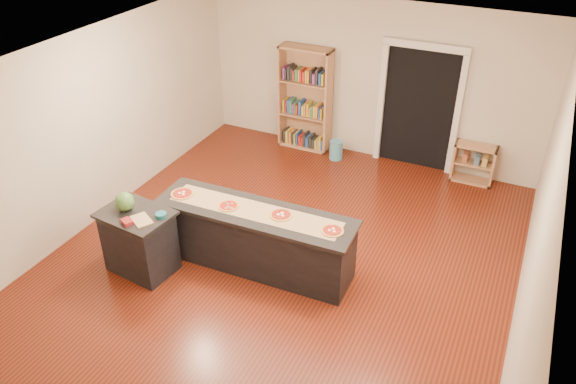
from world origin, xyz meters
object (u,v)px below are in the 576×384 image
at_px(bookshelf, 305,99).
at_px(side_counter, 140,241).
at_px(watermelon, 125,202).
at_px(kitchen_island, 256,238).
at_px(low_shelf, 474,163).
at_px(waste_bin, 336,150).

bearing_deg(bookshelf, side_counter, -96.71).
bearing_deg(side_counter, watermelon, -177.92).
xyz_separation_m(side_counter, watermelon, (-0.15, 0.01, 0.57)).
bearing_deg(kitchen_island, watermelon, -156.34).
relative_size(side_counter, low_shelf, 1.34).
bearing_deg(waste_bin, bookshelf, 164.02).
height_order(low_shelf, waste_bin, low_shelf).
height_order(kitchen_island, waste_bin, kitchen_island).
bearing_deg(bookshelf, kitchen_island, -76.52).
height_order(waste_bin, watermelon, watermelon).
bearing_deg(watermelon, waste_bin, 71.21).
bearing_deg(bookshelf, waste_bin, -15.98).
height_order(kitchen_island, low_shelf, kitchen_island).
bearing_deg(low_shelf, kitchen_island, -122.35).
relative_size(kitchen_island, bookshelf, 1.40).
distance_m(kitchen_island, side_counter, 1.51).
distance_m(low_shelf, watermelon, 5.68).
height_order(side_counter, low_shelf, side_counter).
bearing_deg(low_shelf, waste_bin, -174.46).
bearing_deg(waste_bin, watermelon, -108.79).
relative_size(kitchen_island, waste_bin, 7.65).
relative_size(kitchen_island, low_shelf, 3.93).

